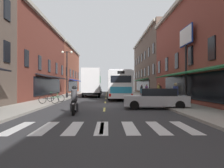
{
  "coord_description": "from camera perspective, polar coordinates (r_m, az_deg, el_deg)",
  "views": [
    {
      "loc": [
        0.22,
        -18.64,
        1.67
      ],
      "look_at": [
        0.73,
        6.21,
        1.82
      ],
      "focal_mm": 35.16,
      "sensor_mm": 36.0,
      "label": 1
    }
  ],
  "objects": [
    {
      "name": "pedestrian_rear",
      "position": [
        33.24,
        7.7,
        -1.55
      ],
      "size": [
        0.36,
        0.36,
        1.63
      ],
      "rotation": [
        0.0,
        0.0,
        0.56
      ],
      "color": "black",
      "rests_on": "sidewalk_right"
    },
    {
      "name": "box_truck",
      "position": [
        31.75,
        -5.28,
        0.31
      ],
      "size": [
        2.6,
        7.66,
        3.95
      ],
      "color": "#B21E19",
      "rests_on": "ground"
    },
    {
      "name": "transit_bus",
      "position": [
        27.57,
        1.68,
        -0.21
      ],
      "size": [
        2.7,
        11.77,
        3.32
      ],
      "color": "silver",
      "rests_on": "ground"
    },
    {
      "name": "pedestrian_far",
      "position": [
        28.64,
        8.97,
        -1.72
      ],
      "size": [
        0.36,
        0.36,
        1.65
      ],
      "rotation": [
        0.0,
        0.0,
        1.12
      ],
      "color": "#4C4C51",
      "rests_on": "sidewalk_right"
    },
    {
      "name": "motorcycle_rider",
      "position": [
        12.99,
        -9.78,
        -4.59
      ],
      "size": [
        0.62,
        2.07,
        1.66
      ],
      "color": "black",
      "rests_on": "ground"
    },
    {
      "name": "sidewalk_left",
      "position": [
        19.69,
        -19.36,
        -4.99
      ],
      "size": [
        3.0,
        80.0,
        0.14
      ],
      "primitive_type": "cube",
      "color": "#A39E93",
      "rests_on": "ground"
    },
    {
      "name": "ground_plane",
      "position": [
        18.72,
        -1.85,
        -5.62
      ],
      "size": [
        34.8,
        80.0,
        0.1
      ],
      "primitive_type": "cube",
      "color": "#333335"
    },
    {
      "name": "bicycle_near",
      "position": [
        21.1,
        -14.42,
        -3.51
      ],
      "size": [
        1.7,
        0.49,
        0.91
      ],
      "color": "black",
      "rests_on": "sidewalk_left"
    },
    {
      "name": "sedan_mid",
      "position": [
        15.92,
        11.34,
        -3.72
      ],
      "size": [
        4.56,
        2.19,
        1.45
      ],
      "color": "silver",
      "rests_on": "ground"
    },
    {
      "name": "street_lamp_twin",
      "position": [
        28.23,
        -11.64,
        3.14
      ],
      "size": [
        1.42,
        0.32,
        5.89
      ],
      "color": "black",
      "rests_on": "sidewalk_left"
    },
    {
      "name": "pedestrian_near",
      "position": [
        25.81,
        12.08,
        -1.62
      ],
      "size": [
        0.52,
        0.45,
        1.8
      ],
      "rotation": [
        0.0,
        0.0,
        2.09
      ],
      "color": "black",
      "rests_on": "sidewalk_right"
    },
    {
      "name": "sedan_near",
      "position": [
        40.44,
        -4.06,
        -1.68
      ],
      "size": [
        1.91,
        4.62,
        1.43
      ],
      "color": "black",
      "rests_on": "ground"
    },
    {
      "name": "lane_centre_dashes",
      "position": [
        18.47,
        -1.86,
        -5.52
      ],
      "size": [
        0.14,
        73.9,
        0.01
      ],
      "color": "#DBCC4C",
      "rests_on": "ground"
    },
    {
      "name": "sidewalk_right",
      "position": [
        19.55,
        15.78,
        -5.03
      ],
      "size": [
        3.0,
        80.0,
        0.14
      ],
      "primitive_type": "cube",
      "color": "#A39E93",
      "rests_on": "ground"
    },
    {
      "name": "bicycle_mid",
      "position": [
        19.08,
        -16.12,
        -3.84
      ],
      "size": [
        1.71,
        0.48,
        0.91
      ],
      "color": "black",
      "rests_on": "sidewalk_left"
    },
    {
      "name": "crosswalk_near",
      "position": [
        8.8,
        -2.65,
        -11.25
      ],
      "size": [
        7.1,
        2.8,
        0.01
      ],
      "color": "silver",
      "rests_on": "ground"
    },
    {
      "name": "billboard_sign",
      "position": [
        20.4,
        18.68,
        9.64
      ],
      "size": [
        0.4,
        2.95,
        6.62
      ],
      "color": "black",
      "rests_on": "sidewalk_right"
    },
    {
      "name": "pedestrian_mid",
      "position": [
        16.51,
        16.23,
        -2.6
      ],
      "size": [
        0.36,
        0.36,
        1.71
      ],
      "rotation": [
        0.0,
        0.0,
        3.95
      ],
      "color": "black",
      "rests_on": "sidewalk_right"
    }
  ]
}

